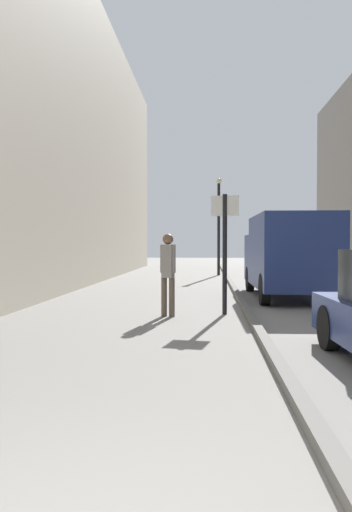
{
  "coord_description": "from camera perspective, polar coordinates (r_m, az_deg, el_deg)",
  "views": [
    {
      "loc": [
        0.73,
        -1.62,
        1.52
      ],
      "look_at": [
        -0.26,
        12.91,
        1.16
      ],
      "focal_mm": 33.52,
      "sensor_mm": 36.0,
      "label": 1
    }
  ],
  "objects": [
    {
      "name": "ground_plane",
      "position": [
        13.72,
        0.81,
        -4.95
      ],
      "size": [
        80.0,
        80.0,
        0.0
      ],
      "primitive_type": "plane",
      "color": "gray"
    },
    {
      "name": "building_facade_left",
      "position": [
        15.23,
        -18.01,
        17.08
      ],
      "size": [
        2.21,
        40.0,
        11.3
      ],
      "primitive_type": "cube",
      "color": "#BCB29E",
      "rests_on": "ground_plane"
    },
    {
      "name": "kerb_strip",
      "position": [
        13.72,
        7.44,
        -4.71
      ],
      "size": [
        0.16,
        40.0,
        0.12
      ],
      "primitive_type": "cube",
      "color": "#615F5B",
      "rests_on": "ground_plane"
    },
    {
      "name": "pedestrian_main_foreground",
      "position": [
        10.02,
        -0.97,
        -1.54
      ],
      "size": [
        0.34,
        0.25,
        1.74
      ],
      "rotation": [
        0.0,
        0.0,
        2.86
      ],
      "color": "brown",
      "rests_on": "ground_plane"
    },
    {
      "name": "delivery_van",
      "position": [
        13.89,
        13.22,
        0.23
      ],
      "size": [
        2.06,
        5.12,
        2.31
      ],
      "rotation": [
        0.0,
        0.0,
        0.02
      ],
      "color": "navy",
      "rests_on": "ground_plane"
    },
    {
      "name": "street_sign_post",
      "position": [
        10.37,
        5.84,
        1.54
      ],
      "size": [
        0.6,
        0.12,
        2.6
      ],
      "rotation": [
        0.0,
        0.0,
        2.99
      ],
      "color": "black",
      "rests_on": "ground_plane"
    },
    {
      "name": "lamp_post",
      "position": [
        23.54,
        5.12,
        4.33
      ],
      "size": [
        0.28,
        0.28,
        4.76
      ],
      "color": "black",
      "rests_on": "ground_plane"
    }
  ]
}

